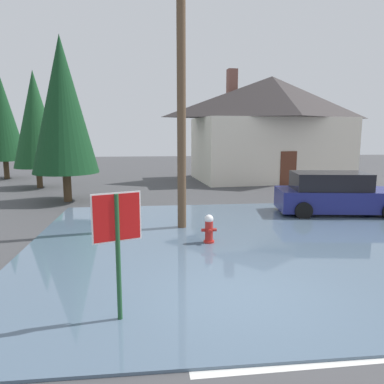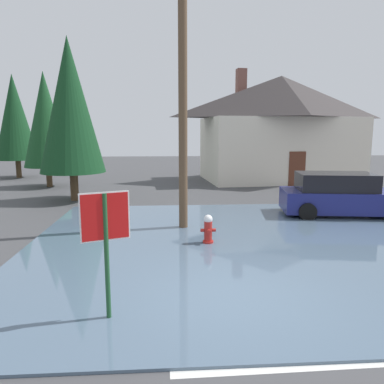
% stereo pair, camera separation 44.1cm
% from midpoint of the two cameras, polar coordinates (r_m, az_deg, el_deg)
% --- Properties ---
extents(ground_plane, '(80.00, 80.00, 0.10)m').
position_cam_midpoint_polar(ground_plane, '(7.40, 7.98, -16.59)').
color(ground_plane, '#424244').
extents(flood_puddle, '(12.24, 10.89, 0.05)m').
position_cam_midpoint_polar(flood_puddle, '(10.68, 9.56, -7.89)').
color(flood_puddle, '#4C6075').
rests_on(flood_puddle, ground).
extents(lane_stop_bar, '(3.03, 0.36, 0.01)m').
position_cam_midpoint_polar(lane_stop_bar, '(5.76, 15.85, -24.49)').
color(lane_stop_bar, silver).
rests_on(lane_stop_bar, ground).
extents(stop_sign_near, '(0.77, 0.30, 2.22)m').
position_cam_midpoint_polar(stop_sign_near, '(6.16, -11.23, -5.77)').
color(stop_sign_near, '#1E4C28').
rests_on(stop_sign_near, ground).
extents(fire_hydrant, '(0.43, 0.37, 0.86)m').
position_cam_midpoint_polar(fire_hydrant, '(10.46, 3.73, -5.88)').
color(fire_hydrant, '#AD231E').
rests_on(fire_hydrant, ground).
extents(utility_pole, '(1.60, 0.28, 9.48)m').
position_cam_midpoint_polar(utility_pole, '(11.91, -0.33, 17.83)').
color(utility_pole, brown).
rests_on(utility_pole, ground).
extents(house, '(10.66, 6.88, 7.11)m').
position_cam_midpoint_polar(house, '(24.72, 13.94, 9.76)').
color(house, silver).
rests_on(house, ground).
extents(parked_car, '(4.80, 2.52, 1.62)m').
position_cam_midpoint_polar(parked_car, '(15.06, 22.96, -0.50)').
color(parked_car, navy).
rests_on(parked_car, ground).
extents(pine_tree_tall_left, '(2.76, 2.76, 6.90)m').
position_cam_midpoint_polar(pine_tree_tall_left, '(27.64, -25.34, 10.39)').
color(pine_tree_tall_left, '#4C3823').
rests_on(pine_tree_tall_left, ground).
extents(pine_tree_mid_left, '(2.57, 2.57, 6.43)m').
position_cam_midpoint_polar(pine_tree_mid_left, '(22.42, -21.19, 10.38)').
color(pine_tree_mid_left, '#4C3823').
rests_on(pine_tree_mid_left, ground).
extents(pine_tree_short_left, '(2.91, 2.91, 7.27)m').
position_cam_midpoint_polar(pine_tree_short_left, '(17.59, -17.66, 12.60)').
color(pine_tree_short_left, '#4C3823').
rests_on(pine_tree_short_left, ground).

